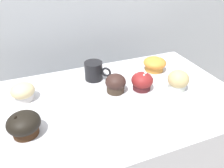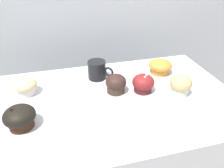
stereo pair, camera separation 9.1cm
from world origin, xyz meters
The scene contains 9 objects.
wall_back centered at (0.00, 0.60, 0.90)m, with size 3.20×0.10×1.80m, color #B2B7BC.
display_counter centered at (0.00, 0.00, 0.45)m, with size 1.00×0.64×0.89m, color silver.
muffin_front_center centered at (0.01, 0.05, 0.93)m, with size 0.09×0.09×0.08m.
muffin_back_left centered at (0.26, -0.03, 0.94)m, with size 0.09×0.09×0.09m.
muffin_back_right centered at (0.12, 0.03, 0.93)m, with size 0.09×0.09×0.08m.
muffin_front_left centered at (-0.36, 0.13, 0.93)m, with size 0.09×0.09×0.07m.
muffin_front_right centered at (0.26, 0.16, 0.93)m, with size 0.11×0.11×0.07m.
muffin_back_center centered at (-0.36, -0.08, 0.94)m, with size 0.11×0.11×0.08m.
coffee_cup centered at (-0.05, 0.18, 0.94)m, with size 0.11×0.10×0.09m.
Camera 2 is at (-0.21, -0.71, 1.42)m, focal length 35.00 mm.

